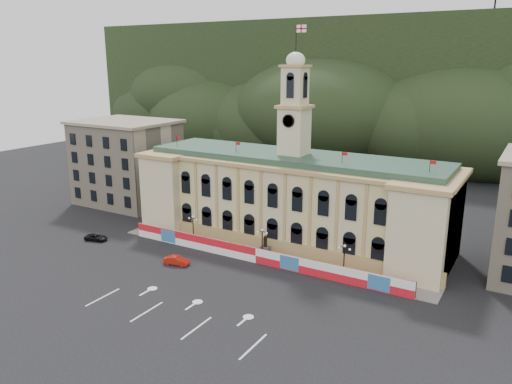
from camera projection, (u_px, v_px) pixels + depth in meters
The scene contains 13 objects.
ground at pixel (200, 300), 67.37m from camera, with size 260.00×260.00×0.00m, color black.
lane_markings at pixel (176, 316), 63.20m from camera, with size 26.00×10.00×0.02m, color white, non-canonical shape.
hill_ridge at pixel (421, 98), 164.04m from camera, with size 230.00×80.00×64.00m.
city_hall at pixel (292, 198), 88.39m from camera, with size 56.20×17.60×37.10m.
side_building_left at pixel (127, 162), 111.83m from camera, with size 21.00×17.00×18.60m.
hoarding_fence at pixel (256, 255), 79.58m from camera, with size 50.00×0.44×2.50m.
pavement at pixel (264, 257), 82.14m from camera, with size 56.00×5.50×0.16m, color slate.
statue at pixel (265, 250), 82.07m from camera, with size 1.40×1.40×3.72m.
lamp_left at pixel (193, 227), 87.61m from camera, with size 1.96×0.44×5.15m.
lamp_center at pixel (262, 241), 80.75m from camera, with size 1.96×0.44×5.15m.
lamp_right at pixel (344, 258), 73.89m from camera, with size 1.96×0.44×5.15m.
red_sedan at pixel (177, 261), 79.00m from camera, with size 4.39×2.35×1.37m, color #A6170B.
black_suv at pixel (96, 237), 89.62m from camera, with size 4.49×2.92×1.15m, color black.
Camera 1 is at (37.67, -49.06, 31.40)m, focal length 35.00 mm.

